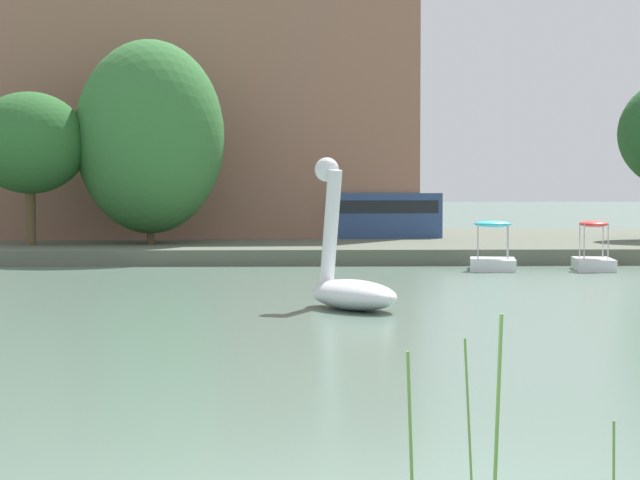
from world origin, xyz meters
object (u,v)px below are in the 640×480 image
object	(u,v)px
swan_boat	(349,279)
parked_van	(384,214)
tree_broadleaf_left	(30,143)
pedal_boat_cyan	(493,257)
tree_willow_overhanging	(150,137)
pedal_boat_red	(594,255)

from	to	relation	value
swan_boat	parked_van	world-z (taller)	swan_boat
swan_boat	tree_broadleaf_left	distance (m)	20.37
pedal_boat_cyan	parked_van	bearing A→B (deg)	100.66
swan_boat	tree_willow_overhanging	size ratio (longest dim) A/B	0.42
tree_willow_overhanging	tree_broadleaf_left	size ratio (longest dim) A/B	1.36
tree_willow_overhanging	pedal_boat_red	bearing A→B (deg)	-25.81
swan_boat	tree_willow_overhanging	bearing A→B (deg)	108.61
pedal_boat_cyan	tree_willow_overhanging	size ratio (longest dim) A/B	0.32
pedal_boat_cyan	tree_broadleaf_left	distance (m)	16.88
pedal_boat_red	tree_willow_overhanging	world-z (taller)	tree_willow_overhanging
pedal_boat_red	tree_willow_overhanging	bearing A→B (deg)	154.19
parked_van	swan_boat	bearing A→B (deg)	-97.19
pedal_boat_cyan	tree_broadleaf_left	size ratio (longest dim) A/B	0.44
tree_willow_overhanging	swan_boat	bearing A→B (deg)	-71.39
pedal_boat_red	tree_broadleaf_left	bearing A→B (deg)	161.85
tree_willow_overhanging	tree_broadleaf_left	xyz separation A→B (m)	(-4.13, -0.88, -0.28)
pedal_boat_cyan	tree_willow_overhanging	xyz separation A→B (m)	(-11.26, 6.74, 4.00)
pedal_boat_cyan	pedal_boat_red	distance (m)	3.09
pedal_boat_cyan	parked_van	size ratio (longest dim) A/B	0.51
pedal_boat_cyan	tree_willow_overhanging	bearing A→B (deg)	149.09
pedal_boat_red	tree_willow_overhanging	size ratio (longest dim) A/B	0.31
pedal_boat_red	swan_boat	bearing A→B (deg)	-126.34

